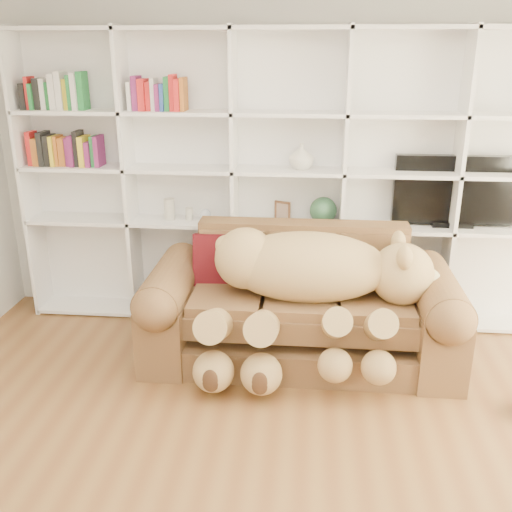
# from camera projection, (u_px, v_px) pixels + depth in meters

# --- Properties ---
(wall_back) EXTENTS (5.00, 0.02, 2.70)m
(wall_back) POSITION_uv_depth(u_px,v_px,m) (290.00, 160.00, 4.75)
(wall_back) COLOR silver
(wall_back) RESTS_ON floor
(bookshelf) EXTENTS (4.43, 0.35, 2.40)m
(bookshelf) POSITION_uv_depth(u_px,v_px,m) (260.00, 168.00, 4.66)
(bookshelf) COLOR white
(bookshelf) RESTS_ON floor
(sofa) EXTENTS (2.29, 0.99, 0.96)m
(sofa) POSITION_uv_depth(u_px,v_px,m) (300.00, 311.00, 4.29)
(sofa) COLOR brown
(sofa) RESTS_ON floor
(teddy_bear) EXTENTS (1.71, 0.94, 0.99)m
(teddy_bear) POSITION_uv_depth(u_px,v_px,m) (308.00, 284.00, 4.00)
(teddy_bear) COLOR tan
(teddy_bear) RESTS_ON sofa
(throw_pillow) EXTENTS (0.42, 0.25, 0.43)m
(throw_pillow) POSITION_uv_depth(u_px,v_px,m) (220.00, 260.00, 4.39)
(throw_pillow) COLOR #530E0E
(throw_pillow) RESTS_ON sofa
(tv) EXTENTS (0.97, 0.18, 0.57)m
(tv) POSITION_uv_depth(u_px,v_px,m) (455.00, 192.00, 4.57)
(tv) COLOR black
(tv) RESTS_ON bookshelf
(picture_frame) EXTENTS (0.14, 0.07, 0.17)m
(picture_frame) POSITION_uv_depth(u_px,v_px,m) (282.00, 211.00, 4.71)
(picture_frame) COLOR brown
(picture_frame) RESTS_ON bookshelf
(green_vase) EXTENTS (0.22, 0.22, 0.22)m
(green_vase) POSITION_uv_depth(u_px,v_px,m) (323.00, 210.00, 4.67)
(green_vase) COLOR #2D5839
(green_vase) RESTS_ON bookshelf
(figurine_tall) EXTENTS (0.12, 0.12, 0.18)m
(figurine_tall) POSITION_uv_depth(u_px,v_px,m) (169.00, 209.00, 4.79)
(figurine_tall) COLOR beige
(figurine_tall) RESTS_ON bookshelf
(figurine_short) EXTENTS (0.07, 0.07, 0.10)m
(figurine_short) POSITION_uv_depth(u_px,v_px,m) (189.00, 214.00, 4.79)
(figurine_short) COLOR beige
(figurine_short) RESTS_ON bookshelf
(snow_globe) EXTENTS (0.09, 0.09, 0.09)m
(snow_globe) POSITION_uv_depth(u_px,v_px,m) (205.00, 214.00, 4.78)
(snow_globe) COLOR silver
(snow_globe) RESTS_ON bookshelf
(shelf_vase) EXTENTS (0.24, 0.24, 0.21)m
(shelf_vase) POSITION_uv_depth(u_px,v_px,m) (301.00, 156.00, 4.54)
(shelf_vase) COLOR silver
(shelf_vase) RESTS_ON bookshelf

